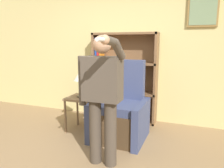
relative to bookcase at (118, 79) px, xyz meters
name	(u,v)px	position (x,y,z in m)	size (l,w,h in m)	color
ground_plane	(67,167)	(-0.02, -1.87, -0.81)	(14.00, 14.00, 0.00)	#937551
wall_back	(121,48)	(0.00, 0.16, 0.59)	(8.00, 0.11, 2.80)	#DBCC84
bookcase	(118,79)	(0.00, 0.00, 0.00)	(1.25, 0.28, 1.69)	brown
armchair	(121,114)	(0.33, -0.80, -0.43)	(0.81, 0.81, 1.23)	#4C3823
person_standing	(102,93)	(0.37, -1.64, 0.10)	(0.60, 0.78, 1.59)	#473D33
side_table	(81,103)	(-0.39, -0.78, -0.32)	(0.46, 0.46, 0.60)	#846647
table_lamp	(81,77)	(-0.39, -0.78, 0.13)	(0.25, 0.25, 0.47)	#4C4233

